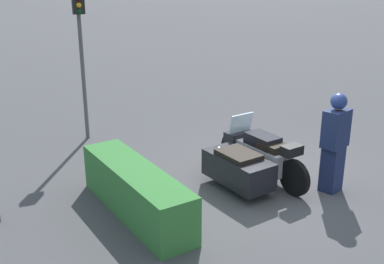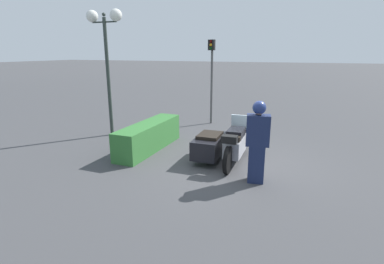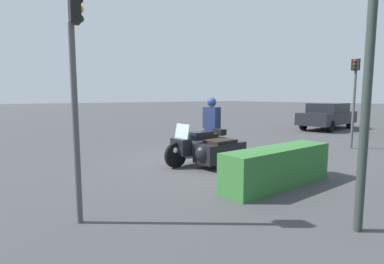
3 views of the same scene
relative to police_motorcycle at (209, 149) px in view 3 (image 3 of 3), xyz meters
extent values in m
plane|color=#424244|center=(-0.16, -0.29, -0.47)|extent=(160.00, 160.00, 0.00)
cylinder|color=black|center=(0.86, -0.35, -0.13)|extent=(0.68, 0.12, 0.68)
cylinder|color=black|center=(-0.89, -0.41, -0.13)|extent=(0.68, 0.12, 0.68)
cylinder|color=black|center=(-0.21, 0.30, -0.21)|extent=(0.53, 0.12, 0.53)
cube|color=#B7B7BC|center=(-0.02, -0.38, -0.01)|extent=(1.25, 0.46, 0.45)
cube|color=black|center=(-0.02, -0.38, 0.32)|extent=(0.69, 0.42, 0.24)
cube|color=black|center=(-0.30, -0.39, 0.30)|extent=(0.51, 0.42, 0.12)
cube|color=black|center=(0.68, -0.36, 0.08)|extent=(0.34, 0.58, 0.44)
cube|color=silver|center=(0.63, -0.36, 0.50)|extent=(0.13, 0.55, 0.40)
sphere|color=white|center=(0.90, -0.35, 0.01)|extent=(0.18, 0.18, 0.18)
cube|color=black|center=(-0.15, 0.30, -0.06)|extent=(1.41, 0.71, 0.50)
sphere|color=black|center=(0.44, 0.32, -0.04)|extent=(0.48, 0.48, 0.48)
cube|color=black|center=(-0.15, 0.30, 0.23)|extent=(0.78, 0.59, 0.09)
cube|color=black|center=(-0.78, -0.40, 0.37)|extent=(0.25, 0.39, 0.18)
cube|color=#192347|center=(-1.11, -1.12, -0.04)|extent=(0.37, 0.41, 0.87)
cube|color=#192347|center=(-1.11, -1.12, 0.74)|extent=(0.40, 0.56, 0.69)
sphere|color=tan|center=(-1.11, -1.12, 1.21)|extent=(0.24, 0.24, 0.24)
sphere|color=navy|center=(-1.11, -1.12, 1.25)|extent=(0.29, 0.29, 0.29)
cube|color=#337033|center=(0.04, 2.30, -0.06)|extent=(2.92, 0.69, 0.82)
cylinder|color=#2D3833|center=(1.00, 4.37, 1.51)|extent=(0.12, 0.12, 3.97)
cylinder|color=#4C4C4C|center=(4.03, 1.64, 1.00)|extent=(0.09, 0.09, 2.94)
cube|color=black|center=(3.97, 1.65, 2.66)|extent=(0.18, 0.28, 0.40)
sphere|color=#410707|center=(3.90, 1.66, 2.79)|extent=(0.11, 0.11, 0.11)
sphere|color=orange|center=(3.90, 1.66, 2.66)|extent=(0.11, 0.11, 0.11)
sphere|color=#07350F|center=(3.90, 1.66, 2.53)|extent=(0.11, 0.11, 0.11)
cylinder|color=#4C4C4C|center=(-5.96, 1.17, 0.94)|extent=(0.09, 0.09, 2.82)
cube|color=black|center=(-5.91, 1.17, 2.55)|extent=(0.16, 0.27, 0.40)
sphere|color=red|center=(-5.84, 1.17, 2.68)|extent=(0.11, 0.11, 0.11)
sphere|color=#462D06|center=(-5.84, 1.17, 2.55)|extent=(0.11, 0.11, 0.11)
sphere|color=#07350F|center=(-5.84, 1.17, 2.42)|extent=(0.11, 0.11, 0.11)
cube|color=black|center=(-11.47, -2.66, 0.19)|extent=(4.58, 2.12, 0.68)
cube|color=black|center=(-11.47, -2.66, 0.78)|extent=(2.45, 1.79, 0.51)
cylinder|color=black|center=(-12.78, -3.54, -0.15)|extent=(0.66, 0.27, 0.64)
cylinder|color=black|center=(-12.91, -2.03, -0.15)|extent=(0.66, 0.27, 0.64)
cylinder|color=black|center=(-10.03, -3.29, -0.15)|extent=(0.66, 0.27, 0.64)
cylinder|color=black|center=(-10.17, -1.77, -0.15)|extent=(0.66, 0.27, 0.64)
camera|label=1|loc=(-6.56, 5.41, 3.53)|focal=45.00mm
camera|label=2|loc=(-7.56, -2.13, 2.42)|focal=28.00mm
camera|label=3|loc=(5.37, 6.12, 1.44)|focal=28.00mm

